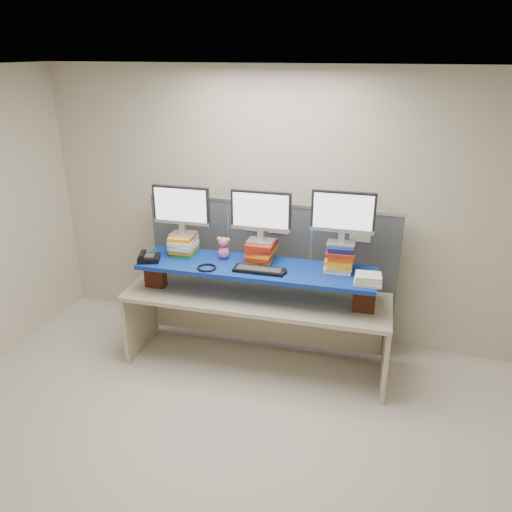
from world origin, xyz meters
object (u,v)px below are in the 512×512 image
(monitor_right, at_px, (343,215))
(monitor_center, at_px, (261,213))
(monitor_left, at_px, (181,208))
(keyboard, at_px, (259,270))
(blue_board, at_px, (256,268))
(desk_phone, at_px, (148,258))
(desk, at_px, (256,310))

(monitor_right, bearing_deg, monitor_center, -180.00)
(monitor_center, bearing_deg, monitor_left, -180.00)
(monitor_left, height_order, keyboard, monitor_left)
(keyboard, bearing_deg, blue_board, 117.19)
(monitor_left, xyz_separation_m, monitor_center, (0.77, 0.03, 0.01))
(blue_board, height_order, monitor_right, monitor_right)
(monitor_center, relative_size, desk_phone, 2.29)
(blue_board, height_order, monitor_left, monitor_left)
(desk, height_order, monitor_center, monitor_center)
(desk, xyz_separation_m, desk_phone, (-1.01, -0.18, 0.49))
(monitor_center, xyz_separation_m, keyboard, (0.05, -0.23, -0.46))
(desk, xyz_separation_m, monitor_left, (-0.76, 0.09, 0.92))
(monitor_center, height_order, keyboard, monitor_center)
(blue_board, xyz_separation_m, keyboard, (0.06, -0.11, 0.03))
(blue_board, height_order, monitor_center, monitor_center)
(desk_phone, bearing_deg, monitor_center, -3.27)
(monitor_left, bearing_deg, desk_phone, -135.16)
(blue_board, xyz_separation_m, monitor_left, (-0.76, 0.09, 0.49))
(monitor_center, relative_size, monitor_right, 1.00)
(desk, distance_m, monitor_right, 1.24)
(blue_board, distance_m, monitor_left, 0.91)
(monitor_left, relative_size, desk_phone, 2.29)
(desk, bearing_deg, monitor_center, 82.81)
(blue_board, relative_size, monitor_right, 3.93)
(blue_board, bearing_deg, monitor_right, 8.97)
(blue_board, distance_m, keyboard, 0.13)
(monitor_left, relative_size, keyboard, 1.19)
(monitor_center, bearing_deg, blue_board, -97.19)
(monitor_right, xyz_separation_m, keyboard, (-0.69, -0.26, -0.51))
(desk, xyz_separation_m, blue_board, (0.00, 0.00, 0.44))
(desk, xyz_separation_m, keyboard, (0.06, -0.11, 0.47))
(monitor_left, bearing_deg, monitor_right, 0.00)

